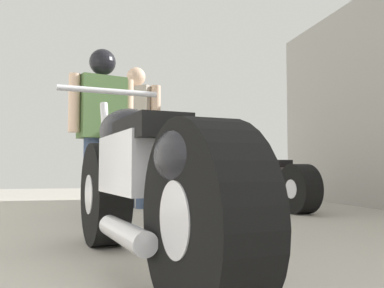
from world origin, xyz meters
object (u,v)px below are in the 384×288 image
motorcycle_maroon_cruiser (140,183)px  mechanic_in_blue (136,128)px  mechanic_with_helmet (102,117)px  motorcycle_black_naked (271,181)px

motorcycle_maroon_cruiser → mechanic_in_blue: size_ratio=1.20×
mechanic_in_blue → mechanic_with_helmet: 1.27m
motorcycle_maroon_cruiser → mechanic_with_helmet: (-0.14, 2.07, 0.55)m
motorcycle_maroon_cruiser → mechanic_with_helmet: 2.14m
motorcycle_maroon_cruiser → mechanic_in_blue: bearing=84.9°
motorcycle_black_naked → mechanic_in_blue: bearing=162.1°
mechanic_with_helmet → motorcycle_maroon_cruiser: bearing=-86.1°
motorcycle_maroon_cruiser → motorcycle_black_naked: motorcycle_maroon_cruiser is taller
mechanic_in_blue → motorcycle_black_naked: bearing=-17.9°
motorcycle_black_naked → mechanic_with_helmet: bearing=-161.1°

